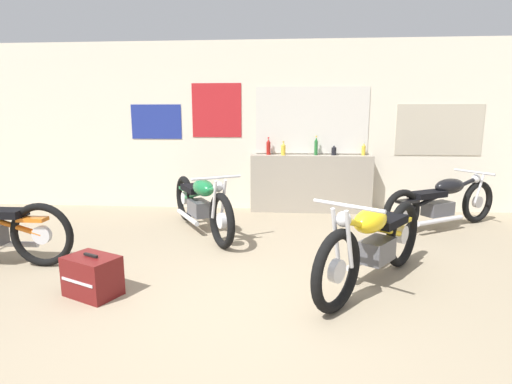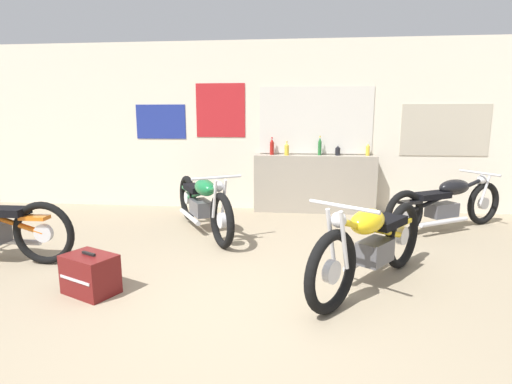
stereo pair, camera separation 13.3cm
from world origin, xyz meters
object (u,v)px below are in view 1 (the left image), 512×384
bottle_leftmost (268,147)px  bottle_center (316,147)px  bottle_left_center (283,149)px  motorcycle_green (200,203)px  bottle_right_center (334,151)px  motorcycle_yellow (374,243)px  motorcycle_black (442,202)px  bottle_rightmost (364,150)px  hard_case_darkred (92,276)px

bottle_leftmost → bottle_center: size_ratio=0.92×
bottle_left_center → motorcycle_green: bearing=-130.6°
bottle_leftmost → bottle_left_center: (0.25, -0.09, -0.03)m
bottle_center → bottle_right_center: bearing=-1.6°
bottle_left_center → motorcycle_yellow: bottle_left_center is taller
motorcycle_green → motorcycle_black: motorcycle_green is taller
bottle_left_center → bottle_rightmost: 1.32m
bottle_center → motorcycle_yellow: bottle_center is taller
bottle_leftmost → motorcycle_yellow: 3.29m
bottle_center → motorcycle_black: bearing=-29.4°
bottle_leftmost → motorcycle_yellow: (1.13, -3.02, -0.66)m
bottle_left_center → bottle_right_center: size_ratio=1.33×
motorcycle_yellow → hard_case_darkred: bearing=-170.9°
bottle_center → motorcycle_yellow: bearing=-83.5°
motorcycle_yellow → motorcycle_black: (1.38, 2.05, -0.02)m
bottle_leftmost → motorcycle_green: bottle_leftmost is taller
bottle_rightmost → motorcycle_yellow: 3.11m
bottle_left_center → motorcycle_black: size_ratio=0.12×
bottle_leftmost → bottle_rightmost: size_ratio=1.36×
bottle_left_center → motorcycle_yellow: bearing=-73.3°
bottle_leftmost → motorcycle_green: 1.77m
motorcycle_black → bottle_rightmost: bearing=134.2°
bottle_rightmost → motorcycle_green: 2.87m
hard_case_darkred → motorcycle_green: bearing=75.0°
bottle_center → bottle_right_center: bottle_center is taller
bottle_center → motorcycle_green: bearing=-140.0°
bottle_leftmost → bottle_center: bottle_center is taller
motorcycle_yellow → motorcycle_black: motorcycle_yellow is taller
bottle_left_center → bottle_right_center: bottle_left_center is taller
bottle_rightmost → hard_case_darkred: bearing=-130.9°
motorcycle_yellow → motorcycle_green: (-1.99, 1.63, -0.00)m
bottle_right_center → motorcycle_black: size_ratio=0.09×
bottle_leftmost → motorcycle_yellow: size_ratio=0.17×
bottle_leftmost → hard_case_darkred: bottle_leftmost is taller
bottle_left_center → bottle_rightmost: bearing=4.1°
bottle_right_center → motorcycle_yellow: (0.05, -3.01, -0.60)m
bottle_leftmost → bottle_right_center: bearing=-0.6°
motorcycle_black → hard_case_darkred: (-3.92, -2.45, -0.22)m
bottle_center → hard_case_darkred: 4.16m
bottle_right_center → bottle_rightmost: bottle_rightmost is taller
bottle_leftmost → hard_case_darkred: bearing=-112.4°
motorcycle_green → hard_case_darkred: 2.12m
motorcycle_black → bottle_leftmost: bearing=158.8°
bottle_center → bottle_rightmost: (0.77, 0.01, -0.05)m
bottle_right_center → motorcycle_yellow: bearing=-89.1°
bottle_rightmost → motorcycle_green: (-2.42, -1.39, -0.63)m
bottle_leftmost → motorcycle_green: bearing=-121.9°
bottle_left_center → bottle_center: size_ratio=0.73×
motorcycle_green → motorcycle_black: bearing=7.1°
bottle_left_center → motorcycle_green: (-1.11, -1.30, -0.63)m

